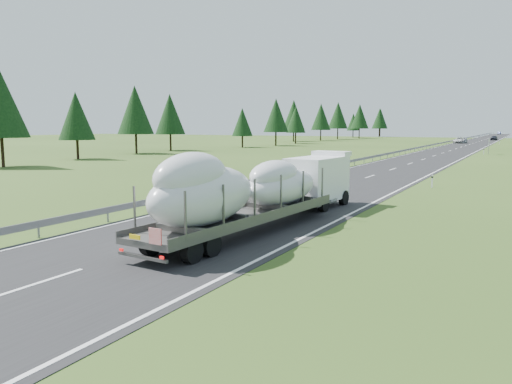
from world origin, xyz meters
The scene contains 10 objects.
ground centered at (0.00, 0.00, 0.00)m, with size 400.00×400.00×0.00m, color #2F4818.
road_surface centered at (0.00, 100.00, 0.01)m, with size 10.00×400.00×0.02m, color black.
guardrail centered at (-5.30, 99.94, 0.60)m, with size 0.10×400.00×0.76m.
marker_posts centered at (6.50, 155.00, 0.54)m, with size 0.13×350.08×1.00m.
highway_sign centered at (7.20, 80.00, 1.81)m, with size 0.08×0.90×2.60m.
tree_line_left centered at (-43.75, 98.35, 7.26)m, with size 15.12×241.26×12.62m.
boat_truck centered at (2.13, 10.33, 1.94)m, with size 3.27×17.30×3.79m.
distant_van centered at (-3.18, 134.04, 0.83)m, with size 2.75×5.97×1.66m, color silver.
distant_car_dark centered at (3.17, 167.23, 0.75)m, with size 1.78×4.43×1.51m, color black.
distant_car_blue centered at (-0.68, 280.11, 0.74)m, with size 1.58×4.52×1.49m, color #1C224E.
Camera 1 is at (12.77, -9.84, 4.76)m, focal length 35.00 mm.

